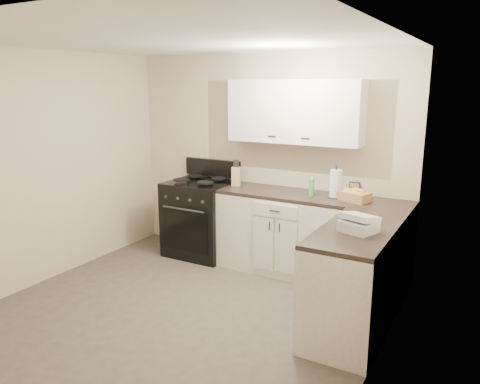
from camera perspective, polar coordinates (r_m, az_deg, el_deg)
The scene contains 20 objects.
floor at distance 4.64m, azimuth -7.34°, elevation -14.62°, with size 3.60×3.60×0.00m, color #473F38.
ceiling at distance 4.12m, azimuth -8.39°, elevation 17.87°, with size 3.60×3.60×0.00m, color white.
wall_back at distance 5.71m, azimuth 3.14°, elevation 4.04°, with size 3.60×3.60×0.00m, color beige.
wall_right at distance 3.45m, azimuth 16.76°, elevation -2.54°, with size 3.60×3.60×0.00m, color beige.
wall_left at distance 5.47m, azimuth -23.06°, elevation 2.60°, with size 3.60×3.60×0.00m, color beige.
base_cabinets_back at distance 5.46m, azimuth 5.64°, elevation -5.08°, with size 1.55×0.60×0.90m, color white.
base_cabinets_right at distance 4.56m, azimuth 14.83°, elevation -9.23°, with size 0.60×1.90×0.90m, color white.
countertop_back at distance 5.34m, azimuth 5.75°, elevation -0.28°, with size 1.55×0.60×0.04m, color black.
countertop_right at distance 4.40m, azimuth 15.18°, elevation -3.56°, with size 0.60×1.90×0.04m, color black.
upper_cabinets at distance 5.34m, azimuth 6.64°, elevation 9.71°, with size 1.55×0.30×0.70m, color white.
stove at distance 5.98m, azimuth -4.79°, elevation -3.33°, with size 0.80×0.69×0.97m, color black.
knife_block at distance 5.65m, azimuth -0.48°, elevation 1.92°, with size 0.10×0.09×0.22m, color tan.
paper_towel at distance 5.15m, azimuth 11.58°, elevation 0.98°, with size 0.13×0.13×0.30m, color white.
soap_bottle at distance 5.19m, azimuth 8.71°, elevation 0.53°, with size 0.06×0.06×0.18m, color green.
picture_frame at distance 5.33m, azimuth 13.77°, elevation 0.42°, with size 0.12×0.02×0.15m, color black.
wicker_basket at distance 5.06m, azimuth 13.79°, elevation -0.53°, with size 0.30×0.20×0.10m, color #AE8052.
countertop_grill at distance 4.02m, azimuth 14.25°, elevation -4.07°, with size 0.26×0.25×0.10m, color white.
glass_jar at distance 4.05m, azimuth 14.02°, elevation -3.69°, with size 0.08×0.08×0.13m, color silver.
oven_mitt_near at distance 4.05m, azimuth 7.98°, elevation -10.96°, with size 0.02×0.14×0.23m, color black.
oven_mitt_far at distance 4.38m, azimuth 9.72°, elevation -9.70°, with size 0.02×0.17×0.29m, color black.
Camera 1 is at (2.50, -3.26, 2.15)m, focal length 35.00 mm.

